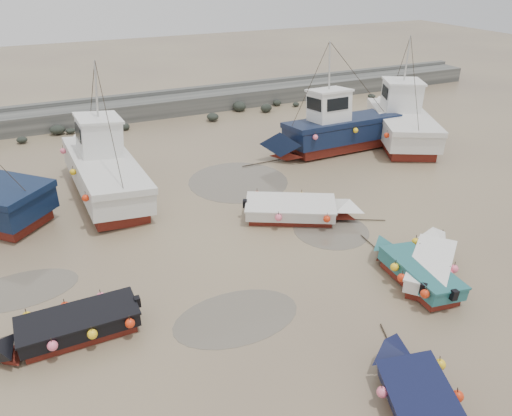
# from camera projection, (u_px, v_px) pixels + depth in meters

# --- Properties ---
(ground) EXTENTS (120.00, 120.00, 0.00)m
(ground) POSITION_uv_depth(u_px,v_px,m) (267.00, 283.00, 17.81)
(ground) COLOR #91815E
(ground) RESTS_ON ground
(seawall) EXTENTS (60.00, 4.92, 1.50)m
(seawall) POSITION_uv_depth(u_px,v_px,m) (131.00, 110.00, 35.29)
(seawall) COLOR #63635E
(seawall) RESTS_ON ground
(puddle_a) EXTENTS (4.22, 4.22, 0.01)m
(puddle_a) POSITION_uv_depth(u_px,v_px,m) (236.00, 317.00, 16.11)
(puddle_a) COLOR #5C5549
(puddle_a) RESTS_ON ground
(puddle_b) EXTENTS (3.18, 3.18, 0.01)m
(puddle_b) POSITION_uv_depth(u_px,v_px,m) (331.00, 230.00, 21.20)
(puddle_b) COLOR #5C5549
(puddle_b) RESTS_ON ground
(puddle_c) EXTENTS (3.93, 3.93, 0.01)m
(puddle_c) POSITION_uv_depth(u_px,v_px,m) (20.00, 290.00, 17.41)
(puddle_c) COLOR #5C5549
(puddle_c) RESTS_ON ground
(puddle_d) EXTENTS (5.12, 5.12, 0.01)m
(puddle_d) POSITION_uv_depth(u_px,v_px,m) (238.00, 181.00, 25.74)
(puddle_d) COLOR #5C5549
(puddle_d) RESTS_ON ground
(dinghy_1) EXTENTS (2.95, 5.52, 1.43)m
(dinghy_1) POSITION_uv_depth(u_px,v_px,m) (425.00, 402.00, 12.39)
(dinghy_1) COLOR maroon
(dinghy_1) RESTS_ON ground
(dinghy_2) EXTENTS (2.13, 5.46, 1.43)m
(dinghy_2) POSITION_uv_depth(u_px,v_px,m) (413.00, 267.00, 17.69)
(dinghy_2) COLOR maroon
(dinghy_2) RESTS_ON ground
(dinghy_3) EXTENTS (4.78, 4.08, 1.43)m
(dinghy_3) POSITION_uv_depth(u_px,v_px,m) (432.00, 261.00, 18.07)
(dinghy_3) COLOR maroon
(dinghy_3) RESTS_ON ground
(dinghy_4) EXTENTS (5.85, 1.93, 1.43)m
(dinghy_4) POSITION_uv_depth(u_px,v_px,m) (66.00, 325.00, 14.94)
(dinghy_4) COLOR maroon
(dinghy_4) RESTS_ON ground
(dinghy_5) EXTENTS (5.85, 3.76, 1.43)m
(dinghy_5) POSITION_uv_depth(u_px,v_px,m) (299.00, 208.00, 21.85)
(dinghy_5) COLOR maroon
(dinghy_5) RESTS_ON ground
(cabin_boat_1) EXTENTS (3.37, 11.12, 6.22)m
(cabin_boat_1) POSITION_uv_depth(u_px,v_px,m) (100.00, 167.00, 24.07)
(cabin_boat_1) COLOR maroon
(cabin_boat_1) RESTS_ON ground
(cabin_boat_2) EXTENTS (10.04, 3.07, 6.22)m
(cabin_boat_2) POSITION_uv_depth(u_px,v_px,m) (334.00, 129.00, 29.15)
(cabin_boat_2) COLOR maroon
(cabin_boat_2) RESTS_ON ground
(cabin_boat_3) EXTENTS (6.32, 9.98, 6.22)m
(cabin_boat_3) POSITION_uv_depth(u_px,v_px,m) (399.00, 119.00, 30.96)
(cabin_boat_3) COLOR maroon
(cabin_boat_3) RESTS_ON ground
(person) EXTENTS (0.73, 0.55, 1.81)m
(person) POSITION_uv_depth(u_px,v_px,m) (113.00, 215.00, 22.45)
(person) COLOR #171A36
(person) RESTS_ON ground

